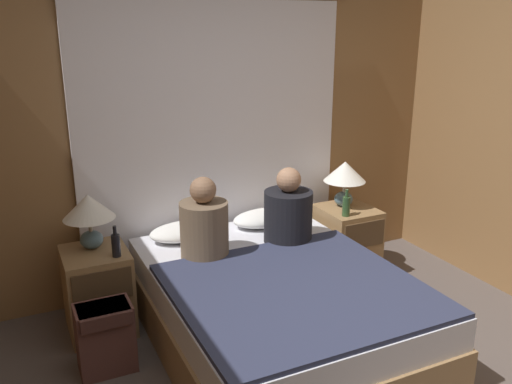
{
  "coord_description": "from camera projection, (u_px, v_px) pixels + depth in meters",
  "views": [
    {
      "loc": [
        -1.44,
        -1.7,
        2.02
      ],
      "look_at": [
        0.0,
        1.33,
        0.96
      ],
      "focal_mm": 38.0,
      "sensor_mm": 36.0,
      "label": 1
    }
  ],
  "objects": [
    {
      "name": "nightstand_left",
      "position": [
        98.0,
        291.0,
        3.63
      ],
      "size": [
        0.42,
        0.47,
        0.57
      ],
      "color": "#937047",
      "rests_on": "ground_plane"
    },
    {
      "name": "bed",
      "position": [
        275.0,
        309.0,
        3.48
      ],
      "size": [
        1.47,
        1.94,
        0.51
      ],
      "color": "#99754C",
      "rests_on": "ground_plane"
    },
    {
      "name": "pillow_left",
      "position": [
        187.0,
        231.0,
        3.92
      ],
      "size": [
        0.55,
        0.32,
        0.12
      ],
      "color": "white",
      "rests_on": "bed"
    },
    {
      "name": "pillow_right",
      "position": [
        267.0,
        218.0,
        4.19
      ],
      "size": [
        0.55,
        0.32,
        0.12
      ],
      "color": "white",
      "rests_on": "bed"
    },
    {
      "name": "person_left_in_bed",
      "position": [
        204.0,
        225.0,
        3.57
      ],
      "size": [
        0.32,
        0.32,
        0.56
      ],
      "color": "brown",
      "rests_on": "bed"
    },
    {
      "name": "lamp_left",
      "position": [
        89.0,
        211.0,
        3.53
      ],
      "size": [
        0.34,
        0.34,
        0.37
      ],
      "color": "slate",
      "rests_on": "nightstand_left"
    },
    {
      "name": "person_right_in_bed",
      "position": [
        288.0,
        213.0,
        3.83
      ],
      "size": [
        0.34,
        0.34,
        0.55
      ],
      "color": "black",
      "rests_on": "bed"
    },
    {
      "name": "beer_bottle_on_left_stand",
      "position": [
        116.0,
        245.0,
        3.45
      ],
      "size": [
        0.06,
        0.06,
        0.21
      ],
      "color": "black",
      "rests_on": "nightstand_left"
    },
    {
      "name": "lamp_right",
      "position": [
        345.0,
        175.0,
        4.34
      ],
      "size": [
        0.34,
        0.34,
        0.37
      ],
      "color": "slate",
      "rests_on": "nightstand_right"
    },
    {
      "name": "wall_back",
      "position": [
        211.0,
        127.0,
        4.12
      ],
      "size": [
        3.99,
        0.06,
        2.5
      ],
      "color": "olive",
      "rests_on": "ground_plane"
    },
    {
      "name": "beer_bottle_on_right_stand",
      "position": [
        346.0,
        206.0,
        4.17
      ],
      "size": [
        0.06,
        0.06,
        0.21
      ],
      "color": "#2D4C28",
      "rests_on": "nightstand_right"
    },
    {
      "name": "backpack_on_floor",
      "position": [
        105.0,
        334.0,
        3.21
      ],
      "size": [
        0.33,
        0.25,
        0.43
      ],
      "color": "brown",
      "rests_on": "ground_plane"
    },
    {
      "name": "blanket_on_bed",
      "position": [
        298.0,
        289.0,
        3.16
      ],
      "size": [
        1.41,
        1.33,
        0.03
      ],
      "color": "#2D334C",
      "rests_on": "bed"
    },
    {
      "name": "nightstand_right",
      "position": [
        346.0,
        241.0,
        4.45
      ],
      "size": [
        0.42,
        0.47,
        0.57
      ],
      "color": "#937047",
      "rests_on": "ground_plane"
    },
    {
      "name": "curtain_panel",
      "position": [
        215.0,
        148.0,
        4.11
      ],
      "size": [
        2.28,
        0.03,
        2.2
      ],
      "color": "white",
      "rests_on": "ground_plane"
    }
  ]
}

